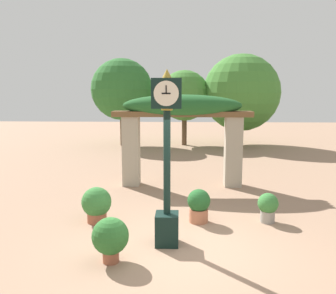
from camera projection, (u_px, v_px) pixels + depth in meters
The scene contains 8 objects.
ground_plane at pixel (181, 249), 6.91m from camera, with size 60.00×60.00×0.00m, color #9E7A60.
pedestal_clock at pixel (167, 153), 6.83m from camera, with size 0.55×0.60×3.44m.
pergola at pixel (182, 119), 11.31m from camera, with size 4.43×1.14×2.94m.
potted_plant_near_left at pixel (110, 237), 6.29m from camera, with size 0.66×0.66×0.82m.
potted_plant_near_right at pixel (97, 204), 8.26m from camera, with size 0.69×0.69×0.83m.
potted_plant_far_left at pixel (268, 206), 8.27m from camera, with size 0.48×0.48×0.69m.
potted_plant_far_right at pixel (199, 205), 8.27m from camera, with size 0.54×0.54×0.79m.
tree_line at pixel (198, 92), 19.99m from camera, with size 10.58×4.31×5.15m.
Camera 1 is at (0.02, -6.53, 3.00)m, focal length 38.00 mm.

